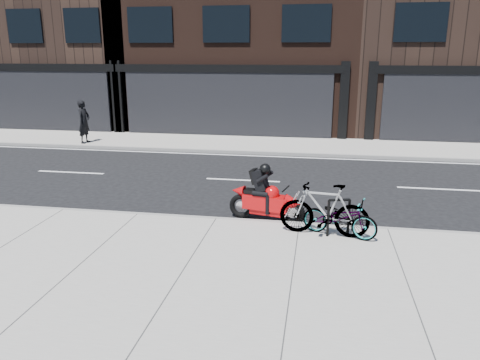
% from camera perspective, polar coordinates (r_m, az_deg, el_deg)
% --- Properties ---
extents(ground, '(120.00, 120.00, 0.00)m').
position_cam_1_polar(ground, '(13.21, -1.07, -2.32)').
color(ground, black).
rests_on(ground, ground).
extents(sidewalk_near, '(60.00, 6.00, 0.13)m').
position_cam_1_polar(sidewalk_near, '(8.69, -7.35, -11.86)').
color(sidewalk_near, gray).
rests_on(sidewalk_near, ground).
extents(sidewalk_far, '(60.00, 3.50, 0.13)m').
position_cam_1_polar(sidewalk_far, '(20.63, 2.95, 4.35)').
color(sidewalk_far, gray).
rests_on(sidewalk_far, ground).
extents(building_midwest, '(10.00, 10.00, 12.00)m').
position_cam_1_polar(building_midwest, '(30.52, -19.43, 18.32)').
color(building_midwest, black).
rests_on(building_midwest, ground).
extents(building_mideast, '(12.00, 10.00, 12.50)m').
position_cam_1_polar(building_mideast, '(28.01, 26.96, 18.42)').
color(building_mideast, black).
rests_on(building_mideast, ground).
extents(bike_rack, '(0.50, 0.17, 0.85)m').
position_cam_1_polar(bike_rack, '(10.35, 11.94, -4.09)').
color(bike_rack, black).
rests_on(bike_rack, sidewalk_near).
extents(bicycle_front, '(1.74, 1.04, 0.86)m').
position_cam_1_polar(bicycle_front, '(10.37, 12.08, -4.46)').
color(bicycle_front, gray).
rests_on(bicycle_front, sidewalk_near).
extents(bicycle_rear, '(2.00, 0.79, 1.17)m').
position_cam_1_polar(bicycle_rear, '(10.31, 10.23, -3.57)').
color(bicycle_rear, gray).
rests_on(bicycle_rear, sidewalk_near).
extents(motorcycle, '(1.93, 0.77, 1.46)m').
position_cam_1_polar(motorcycle, '(11.33, 3.64, -2.26)').
color(motorcycle, black).
rests_on(motorcycle, ground).
extents(pedestrian, '(0.52, 0.72, 1.86)m').
position_cam_1_polar(pedestrian, '(21.61, -18.49, 6.75)').
color(pedestrian, black).
rests_on(pedestrian, sidewalk_far).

